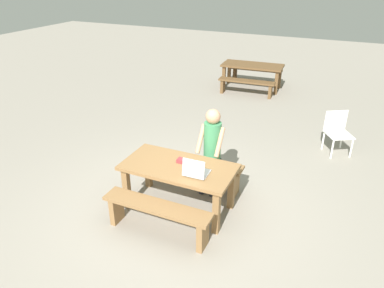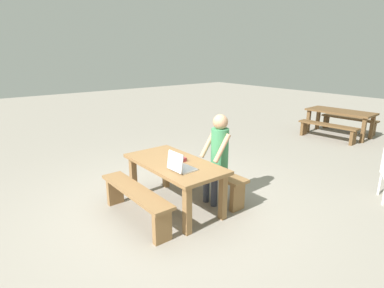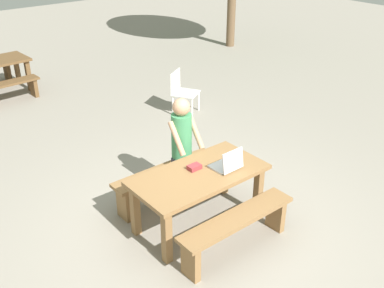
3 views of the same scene
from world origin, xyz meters
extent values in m
plane|color=gray|center=(0.00, 0.00, 0.00)|extent=(30.00, 30.00, 0.00)
cube|color=olive|center=(0.00, 0.00, 0.69)|extent=(1.61, 0.82, 0.05)
cube|color=olive|center=(-0.71, -0.31, 0.33)|extent=(0.09, 0.09, 0.67)
cube|color=olive|center=(0.71, -0.31, 0.33)|extent=(0.09, 0.09, 0.67)
cube|color=olive|center=(-0.71, 0.31, 0.33)|extent=(0.09, 0.09, 0.67)
cube|color=olive|center=(0.71, 0.31, 0.33)|extent=(0.09, 0.09, 0.67)
cube|color=olive|center=(0.00, -0.66, 0.45)|extent=(1.51, 0.30, 0.05)
cube|color=olive|center=(-0.66, -0.66, 0.21)|extent=(0.08, 0.24, 0.43)
cube|color=olive|center=(0.66, -0.66, 0.21)|extent=(0.08, 0.24, 0.43)
cube|color=olive|center=(0.00, 0.66, 0.45)|extent=(1.51, 0.30, 0.05)
cube|color=olive|center=(-0.66, 0.66, 0.21)|extent=(0.08, 0.24, 0.43)
cube|color=olive|center=(0.66, 0.66, 0.21)|extent=(0.08, 0.24, 0.43)
cube|color=silver|center=(0.33, -0.07, 0.73)|extent=(0.32, 0.26, 0.02)
cube|color=silver|center=(0.33, -0.22, 0.86)|extent=(0.32, 0.06, 0.25)
cube|color=black|center=(0.33, -0.21, 0.86)|extent=(0.29, 0.04, 0.23)
cube|color=#993338|center=(0.02, 0.10, 0.74)|extent=(0.16, 0.11, 0.06)
cylinder|color=#333847|center=(0.17, 0.48, 0.24)|extent=(0.10, 0.10, 0.47)
cylinder|color=#333847|center=(0.35, 0.48, 0.24)|extent=(0.10, 0.10, 0.47)
cube|color=#333847|center=(0.26, 0.57, 0.51)|extent=(0.28, 0.28, 0.12)
cylinder|color=#3F8C59|center=(0.26, 0.66, 0.86)|extent=(0.27, 0.27, 0.61)
cylinder|color=tan|center=(0.10, 0.56, 0.92)|extent=(0.07, 0.32, 0.41)
cylinder|color=tan|center=(0.41, 0.56, 0.92)|extent=(0.07, 0.32, 0.41)
sphere|color=tan|center=(0.26, 0.66, 1.27)|extent=(0.23, 0.23, 0.23)
cube|color=white|center=(2.01, 2.79, 0.39)|extent=(0.60, 0.60, 0.02)
cube|color=white|center=(1.90, 2.97, 0.60)|extent=(0.39, 0.24, 0.40)
cylinder|color=white|center=(1.94, 2.53, 0.19)|extent=(0.04, 0.04, 0.38)
cylinder|color=white|center=(2.27, 2.72, 0.19)|extent=(0.04, 0.04, 0.38)
cylinder|color=white|center=(1.75, 2.85, 0.19)|extent=(0.04, 0.04, 0.38)
cylinder|color=white|center=(2.07, 3.05, 0.19)|extent=(0.04, 0.04, 0.38)
cube|color=brown|center=(-0.61, 6.08, 0.68)|extent=(1.76, 0.88, 0.05)
cube|color=brown|center=(-1.35, 5.75, 0.33)|extent=(0.10, 0.10, 0.65)
cube|color=brown|center=(0.16, 5.83, 0.33)|extent=(0.10, 0.10, 0.65)
cube|color=brown|center=(-1.39, 6.33, 0.33)|extent=(0.10, 0.10, 0.65)
cube|color=brown|center=(0.13, 6.42, 0.33)|extent=(0.10, 0.10, 0.65)
cube|color=brown|center=(-0.57, 5.41, 0.40)|extent=(1.56, 0.39, 0.05)
cube|color=brown|center=(-1.25, 5.37, 0.19)|extent=(0.09, 0.24, 0.38)
cube|color=brown|center=(0.10, 5.45, 0.19)|extent=(0.09, 0.24, 0.38)
cube|color=brown|center=(-0.65, 6.76, 0.40)|extent=(1.56, 0.39, 0.05)
cube|color=brown|center=(-1.32, 6.72, 0.19)|extent=(0.09, 0.24, 0.38)
cube|color=brown|center=(0.02, 6.79, 0.19)|extent=(0.09, 0.24, 0.38)
camera|label=1|loc=(1.99, -3.95, 3.28)|focal=33.56mm
camera|label=2|loc=(3.52, -2.48, 2.25)|focal=29.27mm
camera|label=3|loc=(-2.91, -3.46, 3.45)|focal=42.28mm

